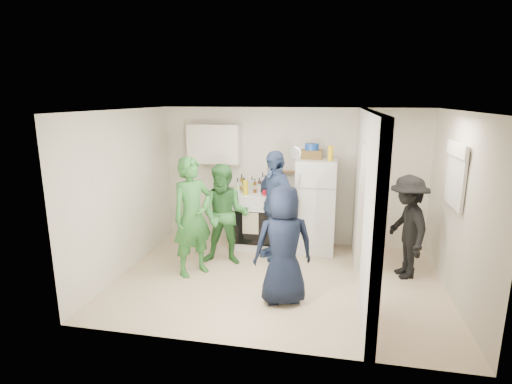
# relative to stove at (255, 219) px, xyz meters

# --- Properties ---
(floor) EXTENTS (4.80, 4.80, 0.00)m
(floor) POSITION_rel_stove_xyz_m (0.62, -1.37, -0.51)
(floor) COLOR beige
(floor) RESTS_ON ground
(wall_back) EXTENTS (4.80, 0.00, 4.80)m
(wall_back) POSITION_rel_stove_xyz_m (0.62, 0.33, 0.74)
(wall_back) COLOR silver
(wall_back) RESTS_ON floor
(wall_front) EXTENTS (4.80, 0.00, 4.80)m
(wall_front) POSITION_rel_stove_xyz_m (0.62, -3.07, 0.74)
(wall_front) COLOR silver
(wall_front) RESTS_ON floor
(wall_left) EXTENTS (0.00, 3.40, 3.40)m
(wall_left) POSITION_rel_stove_xyz_m (-1.78, -1.37, 0.74)
(wall_left) COLOR silver
(wall_left) RESTS_ON floor
(wall_right) EXTENTS (0.00, 3.40, 3.40)m
(wall_right) POSITION_rel_stove_xyz_m (3.02, -1.37, 0.74)
(wall_right) COLOR silver
(wall_right) RESTS_ON floor
(ceiling) EXTENTS (4.80, 4.80, 0.00)m
(ceiling) POSITION_rel_stove_xyz_m (0.62, -1.37, 1.99)
(ceiling) COLOR white
(ceiling) RESTS_ON wall_back
(partition_pier_back) EXTENTS (0.12, 1.20, 2.50)m
(partition_pier_back) POSITION_rel_stove_xyz_m (1.82, -0.27, 0.74)
(partition_pier_back) COLOR silver
(partition_pier_back) RESTS_ON floor
(partition_pier_front) EXTENTS (0.12, 1.20, 2.50)m
(partition_pier_front) POSITION_rel_stove_xyz_m (1.82, -2.47, 0.74)
(partition_pier_front) COLOR silver
(partition_pier_front) RESTS_ON floor
(partition_header) EXTENTS (0.12, 1.00, 0.40)m
(partition_header) POSITION_rel_stove_xyz_m (1.82, -1.37, 1.79)
(partition_header) COLOR silver
(partition_header) RESTS_ON partition_pier_back
(stove) EXTENTS (0.85, 0.71, 1.02)m
(stove) POSITION_rel_stove_xyz_m (0.00, 0.00, 0.00)
(stove) COLOR white
(stove) RESTS_ON floor
(upper_cabinet) EXTENTS (0.95, 0.34, 0.70)m
(upper_cabinet) POSITION_rel_stove_xyz_m (-0.78, 0.15, 1.34)
(upper_cabinet) COLOR silver
(upper_cabinet) RESTS_ON wall_back
(fridge) EXTENTS (0.68, 0.66, 1.64)m
(fridge) POSITION_rel_stove_xyz_m (1.09, -0.03, 0.31)
(fridge) COLOR silver
(fridge) RESTS_ON floor
(wicker_basket) EXTENTS (0.35, 0.25, 0.15)m
(wicker_basket) POSITION_rel_stove_xyz_m (0.99, 0.02, 1.21)
(wicker_basket) COLOR brown
(wicker_basket) RESTS_ON fridge
(blue_bowl) EXTENTS (0.24, 0.24, 0.11)m
(blue_bowl) POSITION_rel_stove_xyz_m (0.99, 0.02, 1.34)
(blue_bowl) COLOR #163C97
(blue_bowl) RESTS_ON wicker_basket
(yellow_cup_stack_top) EXTENTS (0.09, 0.09, 0.25)m
(yellow_cup_stack_top) POSITION_rel_stove_xyz_m (1.31, -0.13, 1.26)
(yellow_cup_stack_top) COLOR yellow
(yellow_cup_stack_top) RESTS_ON fridge
(wall_clock) EXTENTS (0.22, 0.02, 0.22)m
(wall_clock) POSITION_rel_stove_xyz_m (0.67, 0.31, 1.19)
(wall_clock) COLOR white
(wall_clock) RESTS_ON wall_back
(spice_shelf) EXTENTS (0.35, 0.08, 0.03)m
(spice_shelf) POSITION_rel_stove_xyz_m (0.62, 0.28, 0.84)
(spice_shelf) COLOR olive
(spice_shelf) RESTS_ON wall_back
(nook_window) EXTENTS (0.03, 0.70, 0.80)m
(nook_window) POSITION_rel_stove_xyz_m (3.00, -1.17, 1.14)
(nook_window) COLOR black
(nook_window) RESTS_ON wall_right
(nook_window_frame) EXTENTS (0.04, 0.76, 0.86)m
(nook_window_frame) POSITION_rel_stove_xyz_m (2.99, -1.17, 1.14)
(nook_window_frame) COLOR white
(nook_window_frame) RESTS_ON wall_right
(nook_valance) EXTENTS (0.04, 0.82, 0.18)m
(nook_valance) POSITION_rel_stove_xyz_m (2.96, -1.17, 1.49)
(nook_valance) COLOR white
(nook_valance) RESTS_ON wall_right
(yellow_cup_stack_stove) EXTENTS (0.09, 0.09, 0.25)m
(yellow_cup_stack_stove) POSITION_rel_stove_xyz_m (-0.12, -0.22, 0.63)
(yellow_cup_stack_stove) COLOR gold
(yellow_cup_stack_stove) RESTS_ON stove
(red_cup) EXTENTS (0.09, 0.09, 0.12)m
(red_cup) POSITION_rel_stove_xyz_m (0.22, -0.20, 0.57)
(red_cup) COLOR #B60C1C
(red_cup) RESTS_ON stove
(person_green_left) EXTENTS (0.76, 0.79, 1.83)m
(person_green_left) POSITION_rel_stove_xyz_m (-0.69, -1.36, 0.41)
(person_green_left) COLOR #357930
(person_green_left) RESTS_ON floor
(person_green_center) EXTENTS (0.84, 0.68, 1.65)m
(person_green_center) POSITION_rel_stove_xyz_m (-0.31, -0.89, 0.32)
(person_green_center) COLOR #357232
(person_green_center) RESTS_ON floor
(person_denim) EXTENTS (1.05, 1.11, 1.84)m
(person_denim) POSITION_rel_stove_xyz_m (0.44, -0.49, 0.41)
(person_denim) COLOR #394D7D
(person_denim) RESTS_ON floor
(person_navy) EXTENTS (0.90, 0.73, 1.60)m
(person_navy) POSITION_rel_stove_xyz_m (0.78, -1.98, 0.29)
(person_navy) COLOR black
(person_navy) RESTS_ON floor
(person_nook) EXTENTS (0.80, 1.12, 1.57)m
(person_nook) POSITION_rel_stove_xyz_m (2.49, -0.84, 0.28)
(person_nook) COLOR black
(person_nook) RESTS_ON floor
(bottle_a) EXTENTS (0.06, 0.06, 0.30)m
(bottle_a) POSITION_rel_stove_xyz_m (-0.26, 0.10, 0.66)
(bottle_a) COLOR brown
(bottle_a) RESTS_ON stove
(bottle_b) EXTENTS (0.07, 0.07, 0.25)m
(bottle_b) POSITION_rel_stove_xyz_m (-0.17, -0.10, 0.63)
(bottle_b) COLOR #174526
(bottle_b) RESTS_ON stove
(bottle_c) EXTENTS (0.06, 0.06, 0.25)m
(bottle_c) POSITION_rel_stove_xyz_m (-0.08, 0.16, 0.63)
(bottle_c) COLOR #B5BFC4
(bottle_c) RESTS_ON stove
(bottle_d) EXTENTS (0.06, 0.06, 0.26)m
(bottle_d) POSITION_rel_stove_xyz_m (0.01, -0.05, 0.64)
(bottle_d) COLOR #5C3610
(bottle_d) RESTS_ON stove
(bottle_e) EXTENTS (0.06, 0.06, 0.33)m
(bottle_e) POSITION_rel_stove_xyz_m (0.11, 0.18, 0.67)
(bottle_e) COLOR silver
(bottle_e) RESTS_ON stove
(bottle_f) EXTENTS (0.06, 0.06, 0.31)m
(bottle_f) POSITION_rel_stove_xyz_m (0.19, 0.00, 0.66)
(bottle_f) COLOR #123313
(bottle_f) RESTS_ON stove
(bottle_g) EXTENTS (0.07, 0.07, 0.27)m
(bottle_g) POSITION_rel_stove_xyz_m (0.26, 0.12, 0.64)
(bottle_g) COLOR olive
(bottle_g) RESTS_ON stove
(bottle_h) EXTENTS (0.07, 0.07, 0.26)m
(bottle_h) POSITION_rel_stove_xyz_m (-0.29, -0.11, 0.64)
(bottle_h) COLOR #B8BCC5
(bottle_h) RESTS_ON stove
(bottle_i) EXTENTS (0.06, 0.06, 0.25)m
(bottle_i) POSITION_rel_stove_xyz_m (0.06, 0.09, 0.63)
(bottle_i) COLOR #5D1910
(bottle_i) RESTS_ON stove
(bottle_j) EXTENTS (0.07, 0.07, 0.30)m
(bottle_j) POSITION_rel_stove_xyz_m (0.29, -0.11, 0.66)
(bottle_j) COLOR #254718
(bottle_j) RESTS_ON stove
(bottle_k) EXTENTS (0.06, 0.06, 0.24)m
(bottle_k) POSITION_rel_stove_xyz_m (-0.21, 0.04, 0.63)
(bottle_k) COLOR maroon
(bottle_k) RESTS_ON stove
(bottle_l) EXTENTS (0.07, 0.07, 0.25)m
(bottle_l) POSITION_rel_stove_xyz_m (0.12, -0.15, 0.63)
(bottle_l) COLOR #A1A8B1
(bottle_l) RESTS_ON stove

